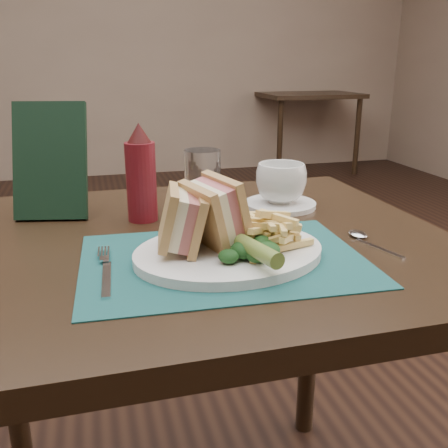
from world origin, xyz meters
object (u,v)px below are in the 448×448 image
at_px(ketchup_bottle, 141,173).
at_px(check_presenter, 50,161).
at_px(table_main, 196,414).
at_px(sandwich_half_a, 168,220).
at_px(plate, 229,253).
at_px(coffee_cup, 281,183).
at_px(sandwich_half_b, 204,214).
at_px(saucer, 280,204).
at_px(placemat, 223,260).
at_px(drinking_glass, 203,183).
at_px(table_bg_right, 305,132).

xyz_separation_m(ketchup_bottle, check_presenter, (-0.16, 0.07, 0.02)).
relative_size(table_main, sandwich_half_a, 9.26).
relative_size(table_main, plate, 3.00).
distance_m(table_main, coffee_cup, 0.50).
xyz_separation_m(sandwich_half_b, check_presenter, (-0.24, 0.30, 0.04)).
xyz_separation_m(saucer, coffee_cup, (0.00, 0.00, 0.05)).
bearing_deg(table_main, sandwich_half_a, -119.21).
height_order(saucer, ketchup_bottle, ketchup_bottle).
xyz_separation_m(table_main, sandwich_half_a, (-0.06, -0.10, 0.44)).
height_order(placemat, sandwich_half_a, sandwich_half_a).
bearing_deg(sandwich_half_b, coffee_cup, 32.77).
distance_m(plate, drinking_glass, 0.25).
bearing_deg(ketchup_bottle, sandwich_half_a, -85.91).
relative_size(table_main, placemat, 2.08).
distance_m(plate, sandwich_half_a, 0.11).
height_order(sandwich_half_a, sandwich_half_b, sandwich_half_b).
bearing_deg(coffee_cup, ketchup_bottle, -176.77).
distance_m(sandwich_half_b, drinking_glass, 0.23).
height_order(drinking_glass, ketchup_bottle, ketchup_bottle).
bearing_deg(coffee_cup, table_bg_right, 65.07).
relative_size(table_main, sandwich_half_b, 8.19).
distance_m(coffee_cup, drinking_glass, 0.17).
height_order(coffee_cup, drinking_glass, drinking_glass).
distance_m(table_main, drinking_glass, 0.46).
bearing_deg(ketchup_bottle, plate, -65.46).
bearing_deg(ketchup_bottle, table_bg_right, 61.51).
relative_size(sandwich_half_b, drinking_glass, 0.85).
height_order(table_main, sandwich_half_a, sandwich_half_a).
bearing_deg(sandwich_half_b, plate, -33.08).
bearing_deg(sandwich_half_a, placemat, -4.26).
bearing_deg(plate, coffee_cup, 46.10).
relative_size(sandwich_half_a, sandwich_half_b, 0.88).
height_order(table_bg_right, ketchup_bottle, ketchup_bottle).
height_order(plate, sandwich_half_b, sandwich_half_b).
height_order(sandwich_half_a, ketchup_bottle, ketchup_bottle).
relative_size(table_main, table_bg_right, 1.00).
bearing_deg(coffee_cup, drinking_glass, -175.99).
distance_m(table_main, check_presenter, 0.57).
height_order(table_bg_right, sandwich_half_a, sandwich_half_a).
relative_size(coffee_cup, ketchup_bottle, 0.56).
xyz_separation_m(table_main, coffee_cup, (0.22, 0.14, 0.43)).
relative_size(table_bg_right, placemat, 2.08).
xyz_separation_m(table_bg_right, ketchup_bottle, (-1.97, -3.63, 0.47)).
bearing_deg(check_presenter, table_bg_right, 71.16).
relative_size(sandwich_half_b, coffee_cup, 1.05).
relative_size(sandwich_half_b, check_presenter, 0.48).
bearing_deg(ketchup_bottle, drinking_glass, 2.12).
bearing_deg(plate, drinking_glass, 79.06).
bearing_deg(check_presenter, plate, -36.38).
xyz_separation_m(table_main, saucer, (0.22, 0.14, 0.38)).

